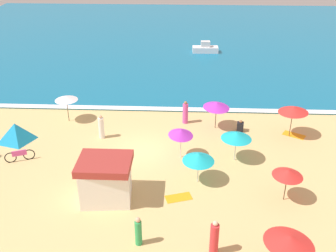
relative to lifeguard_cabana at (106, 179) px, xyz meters
name	(u,v)px	position (x,y,z in m)	size (l,w,h in m)	color
ground_plane	(142,151)	(1.37, 4.99, -1.23)	(60.00, 60.00, 0.00)	#D8B775
ocean_water	(165,37)	(1.37, 32.99, -1.18)	(60.00, 44.00, 0.10)	#146B93
wave_breaker_foam	(150,108)	(1.37, 11.29, -1.13)	(57.00, 0.70, 0.01)	white
lifeguard_cabana	(106,179)	(0.00, 0.00, 0.00)	(2.77, 2.36, 2.41)	white
beach_umbrella_0	(288,173)	(9.52, 0.31, 0.49)	(2.22, 2.21, 1.94)	#4C3823
beach_umbrella_1	(290,240)	(8.43, -4.78, 0.70)	(2.66, 2.65, 2.20)	#4C3823
beach_umbrella_2	(293,109)	(11.43, 7.47, 0.81)	(2.06, 2.04, 2.32)	#4C3823
beach_umbrella_3	(198,157)	(4.92, 1.77, 0.40)	(2.50, 2.50, 1.90)	silver
beach_umbrella_4	(181,132)	(3.89, 4.34, 0.55)	(2.18, 2.19, 2.07)	silver
beach_umbrella_6	(217,105)	(6.33, 8.42, 0.58)	(2.67, 2.67, 2.08)	#4C3823
beach_umbrella_8	(66,98)	(-4.58, 9.07, 0.61)	(2.10, 2.10, 2.01)	#4C3823
beach_umbrella_9	(237,135)	(7.28, 4.17, 0.52)	(2.11, 2.10, 1.98)	silver
beach_tent	(16,132)	(-7.25, 5.85, -0.55)	(2.48, 2.35, 1.36)	#1999D8
parked_bicycle	(20,155)	(-6.12, 3.45, -0.85)	(1.71, 0.74, 0.76)	black
beachgoer_0	(101,127)	(-1.59, 6.61, -0.44)	(0.54, 0.54, 1.72)	white
beachgoer_5	(138,232)	(2.09, -3.30, -0.50)	(0.45, 0.45, 1.55)	green
beachgoer_6	(214,238)	(5.52, -3.70, -0.38)	(0.47, 0.47, 1.84)	red
beachgoer_7	(240,127)	(8.07, 8.02, -0.87)	(0.53, 0.53, 0.87)	black
beachgoer_8	(185,113)	(4.14, 9.14, -0.43)	(0.50, 0.50, 1.74)	#D84CA5
beach_towel_0	(179,198)	(3.86, 0.20, -1.23)	(1.57, 1.10, 0.01)	orange
beach_towel_1	(294,135)	(11.79, 7.58, -1.23)	(1.68, 1.42, 0.01)	orange
small_boat_0	(205,49)	(6.28, 26.57, -0.70)	(2.91, 1.27, 1.28)	white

